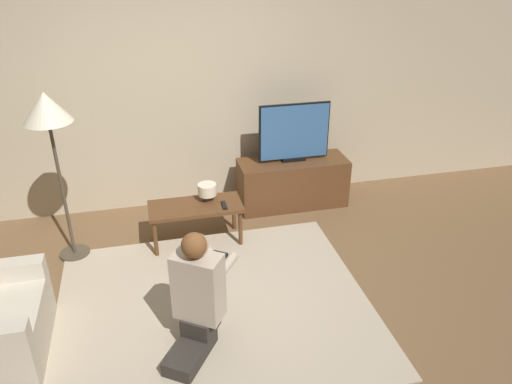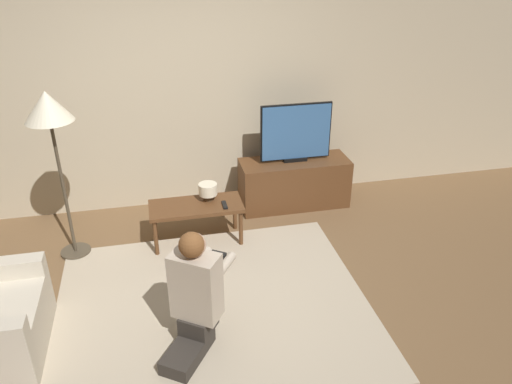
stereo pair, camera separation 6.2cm
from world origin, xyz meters
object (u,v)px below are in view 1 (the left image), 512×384
(tv, at_px, (294,132))
(person_kneeling, at_px, (198,294))
(table_lamp, at_px, (207,191))
(coffee_table, at_px, (196,210))
(floor_lamp, at_px, (48,118))

(tv, height_order, person_kneeling, tv)
(person_kneeling, height_order, table_lamp, person_kneeling)
(person_kneeling, bearing_deg, table_lamp, -67.16)
(coffee_table, bearing_deg, person_kneeling, -96.39)
(floor_lamp, bearing_deg, table_lamp, 1.30)
(floor_lamp, bearing_deg, tv, 12.08)
(coffee_table, xyz_separation_m, table_lamp, (0.13, 0.08, 0.15))
(coffee_table, bearing_deg, table_lamp, 30.00)
(tv, bearing_deg, table_lamp, -155.32)
(coffee_table, relative_size, floor_lamp, 0.56)
(person_kneeling, bearing_deg, coffee_table, -62.48)
(tv, relative_size, floor_lamp, 0.48)
(floor_lamp, relative_size, table_lamp, 8.83)
(tv, xyz_separation_m, coffee_table, (-1.14, -0.54, -0.49))
(coffee_table, bearing_deg, floor_lamp, 177.72)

